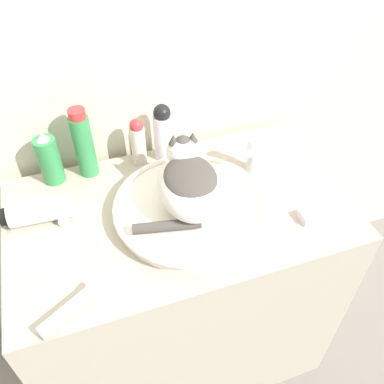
{
  "coord_description": "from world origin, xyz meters",
  "views": [
    {
      "loc": [
        -0.23,
        -0.49,
        1.65
      ],
      "look_at": [
        0.03,
        0.24,
        0.91
      ],
      "focal_mm": 38.0,
      "sensor_mm": 36.0,
      "label": 1
    }
  ],
  "objects": [
    {
      "name": "hair_dryer",
      "position": [
        -0.37,
        0.37,
        0.85
      ],
      "size": [
        0.19,
        0.09,
        0.07
      ],
      "rotation": [
        0.0,
        0.0,
        3.08
      ],
      "color": "silver",
      "rests_on": "vanity_counter"
    },
    {
      "name": "vanity_counter",
      "position": [
        0.0,
        0.28,
        0.41
      ],
      "size": [
        0.96,
        0.57,
        0.81
      ],
      "color": "#B2A893",
      "rests_on": "ground_plane"
    },
    {
      "name": "lotion_bottle_white",
      "position": [
        0.03,
        0.53,
        0.91
      ],
      "size": [
        0.06,
        0.06,
        0.19
      ],
      "color": "silver",
      "rests_on": "vanity_counter"
    },
    {
      "name": "wall_back",
      "position": [
        0.0,
        0.62,
        1.2
      ],
      "size": [
        8.0,
        0.05,
        2.4
      ],
      "color": "beige",
      "rests_on": "ground_plane"
    },
    {
      "name": "spray_bottle_trigger",
      "position": [
        -0.32,
        0.53,
        0.89
      ],
      "size": [
        0.06,
        0.06,
        0.17
      ],
      "color": "#338C4C",
      "rests_on": "vanity_counter"
    },
    {
      "name": "sink_basin",
      "position": [
        0.03,
        0.26,
        0.84
      ],
      "size": [
        0.43,
        0.43,
        0.04
      ],
      "color": "white",
      "rests_on": "vanity_counter"
    },
    {
      "name": "faucet",
      "position": [
        0.26,
        0.36,
        0.89
      ],
      "size": [
        0.13,
        0.08,
        0.13
      ],
      "rotation": [
        0.0,
        0.0,
        -2.71
      ],
      "color": "silver",
      "rests_on": "vanity_counter"
    },
    {
      "name": "deodorant_stick",
      "position": [
        -0.05,
        0.53,
        0.89
      ],
      "size": [
        0.05,
        0.05,
        0.16
      ],
      "color": "silver",
      "rests_on": "vanity_counter"
    },
    {
      "name": "cat",
      "position": [
        0.03,
        0.27,
        0.93
      ],
      "size": [
        0.28,
        0.28,
        0.16
      ],
      "rotation": [
        0.0,
        0.0,
        1.44
      ],
      "color": "silver",
      "rests_on": "sink_basin"
    },
    {
      "name": "cream_tube",
      "position": [
        -0.33,
        0.05,
        0.83
      ],
      "size": [
        0.15,
        0.11,
        0.04
      ],
      "rotation": [
        0.0,
        0.0,
        0.53
      ],
      "color": "silver",
      "rests_on": "vanity_counter"
    },
    {
      "name": "shampoo_bottle_tall",
      "position": [
        -0.21,
        0.53,
        0.92
      ],
      "size": [
        0.06,
        0.06,
        0.23
      ],
      "color": "#338C4C",
      "rests_on": "vanity_counter"
    },
    {
      "name": "soap_bar",
      "position": [
        0.34,
        0.13,
        0.83
      ],
      "size": [
        0.07,
        0.04,
        0.02
      ],
      "color": "silver",
      "rests_on": "vanity_counter"
    }
  ]
}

